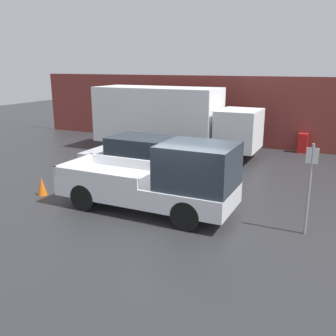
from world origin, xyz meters
The scene contains 8 objects.
ground_plane centered at (0.00, 0.00, 0.00)m, with size 60.00×60.00×0.00m, color #2D2D30.
building_wall centered at (0.00, 10.65, 1.85)m, with size 28.00×0.15×3.70m.
pickup_truck centered at (-0.62, 0.25, 1.01)m, with size 5.37×1.96×2.18m.
car centered at (-3.16, 3.40, 0.79)m, with size 4.61×2.00×1.56m.
delivery_truck centered at (-3.83, 7.51, 1.76)m, with size 8.13×2.44×3.21m.
parking_sign centered at (3.32, 0.50, 1.35)m, with size 0.30×0.07×2.40m.
newspaper_box centered at (2.19, 10.32, 0.49)m, with size 0.45×0.40×0.99m.
traffic_cone centered at (-5.04, -0.09, 0.30)m, with size 0.32×0.32×0.61m.
Camera 1 is at (3.93, -9.12, 4.25)m, focal length 40.00 mm.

